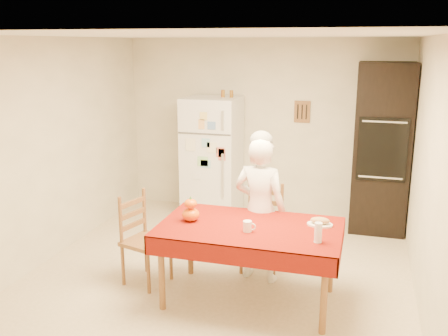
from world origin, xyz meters
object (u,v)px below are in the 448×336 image
at_px(refrigerator, 212,157).
at_px(wine_glass, 318,232).
at_px(oven_cabinet, 382,149).
at_px(seated_woman, 260,209).
at_px(dining_table, 250,233).
at_px(chair_far, 263,224).
at_px(pumpkin_lower, 191,214).
at_px(bread_plate, 320,224).
at_px(chair_left, 141,235).
at_px(coffee_mug, 247,226).

distance_m(refrigerator, wine_glass, 3.04).
distance_m(oven_cabinet, wine_glass, 2.61).
bearing_deg(seated_woman, refrigerator, -50.49).
relative_size(oven_cabinet, seated_woman, 1.44).
relative_size(dining_table, wine_glass, 9.66).
xyz_separation_m(chair_far, pumpkin_lower, (-0.55, -0.78, 0.32)).
bearing_deg(oven_cabinet, wine_glass, -102.09).
relative_size(pumpkin_lower, bread_plate, 0.71).
bearing_deg(dining_table, pumpkin_lower, -178.36).
bearing_deg(refrigerator, pumpkin_lower, -77.62).
distance_m(refrigerator, seated_woman, 2.09).
xyz_separation_m(dining_table, chair_left, (-1.16, 0.09, -0.18)).
bearing_deg(coffee_mug, chair_far, 92.29).
bearing_deg(oven_cabinet, dining_table, -117.19).
bearing_deg(coffee_mug, bread_plate, 28.73).
distance_m(pumpkin_lower, wine_glass, 1.25).
distance_m(chair_far, chair_left, 1.32).
distance_m(dining_table, wine_glass, 0.70).
height_order(refrigerator, pumpkin_lower, refrigerator).
xyz_separation_m(refrigerator, seated_woman, (1.08, -1.79, -0.09)).
height_order(chair_left, bread_plate, chair_left).
relative_size(oven_cabinet, chair_left, 2.32).
height_order(oven_cabinet, seated_woman, oven_cabinet).
bearing_deg(chair_left, oven_cabinet, -30.55).
xyz_separation_m(dining_table, seated_woman, (-0.01, 0.49, 0.07)).
distance_m(chair_far, wine_glass, 1.23).
bearing_deg(dining_table, bread_plate, 17.63).
relative_size(seated_woman, bread_plate, 6.36).
bearing_deg(oven_cabinet, bread_plate, -104.91).
distance_m(chair_left, wine_glass, 1.87).
bearing_deg(bread_plate, pumpkin_lower, -169.85).
relative_size(chair_left, bread_plate, 3.96).
bearing_deg(refrigerator, chair_far, -55.16).
height_order(refrigerator, bread_plate, refrigerator).
relative_size(refrigerator, seated_woman, 1.11).
height_order(oven_cabinet, chair_far, oven_cabinet).
distance_m(coffee_mug, pumpkin_lower, 0.60).
bearing_deg(wine_glass, oven_cabinet, 77.91).
xyz_separation_m(pumpkin_lower, bread_plate, (1.21, 0.22, -0.05)).
height_order(chair_left, pumpkin_lower, chair_left).
xyz_separation_m(chair_left, seated_woman, (1.15, 0.40, 0.26)).
distance_m(oven_cabinet, chair_left, 3.31).
xyz_separation_m(oven_cabinet, dining_table, (-1.20, -2.33, -0.41)).
bearing_deg(bread_plate, dining_table, -162.37).
relative_size(oven_cabinet, dining_table, 1.29).
bearing_deg(bread_plate, wine_glass, -86.91).
bearing_deg(seated_woman, dining_table, 99.58).
bearing_deg(coffee_mug, seated_woman, 91.69).
bearing_deg(pumpkin_lower, chair_far, 54.51).
bearing_deg(wine_glass, pumpkin_lower, 170.91).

